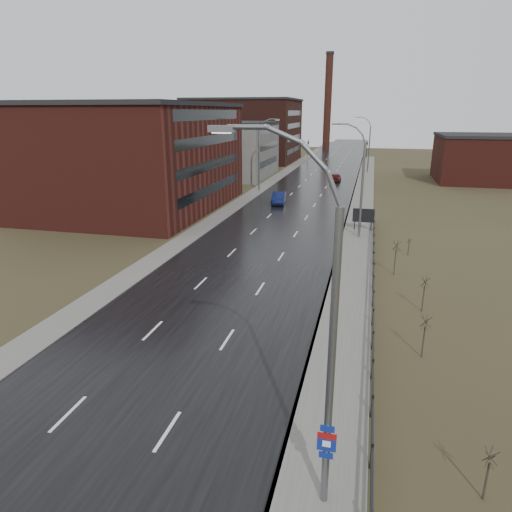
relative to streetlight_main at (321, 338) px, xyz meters
The scene contains 25 objects.
ground 10.61m from the streetlight_main, 166.75° to the right, with size 320.00×320.00×0.00m, color #2D2819.
road 58.93m from the streetlight_main, 98.31° to the left, with size 14.00×300.00×0.06m, color black.
sidewalk_right 33.54m from the streetlight_main, 89.78° to the left, with size 3.20×180.00×0.18m, color #595651.
curb_right 33.57m from the streetlight_main, 92.42° to the left, with size 0.16×180.00×0.18m, color slate.
sidewalk_left 60.65m from the streetlight_main, 106.04° to the left, with size 2.40×260.00×0.12m, color #595651.
warehouse_near 52.13m from the streetlight_main, 124.42° to the left, with size 22.44×28.56×13.50m.
warehouse_mid 80.48m from the streetlight_main, 109.20° to the left, with size 16.32×20.40×10.50m.
warehouse_far 110.59m from the streetlight_main, 106.53° to the left, with size 26.52×24.48×15.50m.
building_right 82.95m from the streetlight_main, 74.74° to the left, with size 18.36×16.32×8.50m.
smokestack 149.01m from the streetlight_main, 95.58° to the left, with size 2.70×2.70×30.70m.
streetlight_main is the anchor object (origin of this frame).
streetlight_right_mid 34.01m from the streetlight_main, 89.95° to the left, with size 3.36×0.28×11.35m.
streetlight_left 62.15m from the streetlight_main, 105.08° to the left, with size 3.36×0.28×11.35m.
streetlight_right_far 88.01m from the streetlight_main, 89.98° to the left, with size 3.36×0.28×11.35m.
guardrail 17.27m from the streetlight_main, 83.61° to the left, with size 0.10×53.05×1.10m.
shrub_b 7.58m from the streetlight_main, 15.13° to the left, with size 0.48×0.50×2.00m.
shrub_c 12.55m from the streetlight_main, 67.88° to the left, with size 0.57×0.60×2.40m.
shrub_d 18.21m from the streetlight_main, 73.73° to the left, with size 0.56×0.60×2.38m.
shrub_e 24.32m from the streetlight_main, 81.78° to the left, with size 0.66×0.70×2.80m.
shrub_f 30.34m from the streetlight_main, 80.63° to the left, with size 0.38×0.39×1.54m.
billboard 37.28m from the streetlight_main, 89.03° to the left, with size 2.26×0.17×2.53m.
traffic_light_left 119.16m from the streetlight_main, 97.95° to the left, with size 0.58×2.73×5.30m.
traffic_light_right 118.01m from the streetlight_main, 90.23° to the left, with size 0.58×2.73×5.30m.
car_near 51.26m from the streetlight_main, 102.62° to the left, with size 1.72×4.93×1.63m, color #0C1540.
car_far 73.43m from the streetlight_main, 94.05° to the left, with size 1.83×4.54×1.55m, color #470F0B.
Camera 1 is at (9.52, -10.10, 12.41)m, focal length 32.00 mm.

